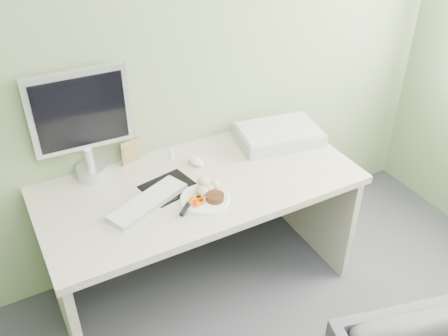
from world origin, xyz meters
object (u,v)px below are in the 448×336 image
desk (201,210)px  monitor (82,120)px  plate (205,199)px  scanner (279,135)px

desk → monitor: (-0.46, 0.32, 0.50)m
plate → monitor: size_ratio=0.42×
plate → monitor: monitor is taller
desk → plate: size_ratio=6.71×
monitor → scanner: bearing=-6.9°
plate → scanner: (0.61, 0.29, 0.03)m
scanner → monitor: monitor is taller
plate → scanner: bearing=25.5°
desk → scanner: scanner is taller
desk → plate: 0.24m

